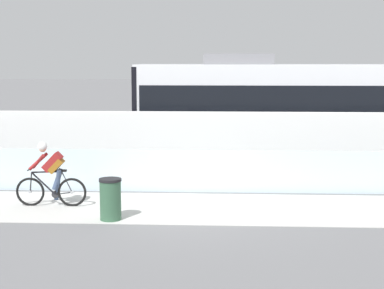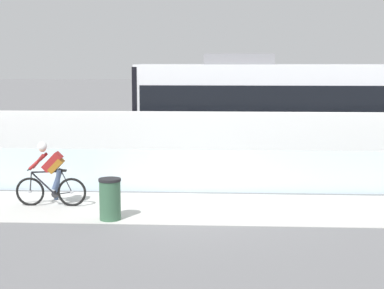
% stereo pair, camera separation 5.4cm
% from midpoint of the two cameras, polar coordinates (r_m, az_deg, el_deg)
% --- Properties ---
extents(ground_plane, '(200.00, 200.00, 0.00)m').
position_cam_midpoint_polar(ground_plane, '(15.21, -0.50, -5.88)').
color(ground_plane, slate).
extents(bike_path_deck, '(32.00, 3.20, 0.01)m').
position_cam_midpoint_polar(bike_path_deck, '(15.21, -0.50, -5.86)').
color(bike_path_deck, beige).
rests_on(bike_path_deck, ground).
extents(glass_parapet, '(32.00, 0.05, 1.17)m').
position_cam_midpoint_polar(glass_parapet, '(16.90, -0.12, -2.47)').
color(glass_parapet, silver).
rests_on(glass_parapet, ground).
extents(concrete_barrier_wall, '(32.00, 0.36, 2.06)m').
position_cam_midpoint_polar(concrete_barrier_wall, '(18.60, 0.19, -0.13)').
color(concrete_barrier_wall, silver).
rests_on(concrete_barrier_wall, ground).
extents(tram_rail_near, '(32.00, 0.08, 0.01)m').
position_cam_midpoint_polar(tram_rail_near, '(21.21, 0.52, -1.94)').
color(tram_rail_near, '#595654').
rests_on(tram_rail_near, ground).
extents(tram_rail_far, '(32.00, 0.08, 0.01)m').
position_cam_midpoint_polar(tram_rail_far, '(22.63, 0.68, -1.33)').
color(tram_rail_far, '#595654').
rests_on(tram_rail_far, ground).
extents(tram, '(11.06, 2.54, 3.81)m').
position_cam_midpoint_polar(tram, '(21.80, 9.37, 3.22)').
color(tram, silver).
rests_on(tram, ground).
extents(cyclist_on_bike, '(1.77, 0.58, 1.61)m').
position_cam_midpoint_polar(cyclist_on_bike, '(15.62, -13.00, -2.78)').
color(cyclist_on_bike, black).
rests_on(cyclist_on_bike, ground).
extents(trash_bin, '(0.51, 0.51, 0.96)m').
position_cam_midpoint_polar(trash_bin, '(14.10, -7.65, -5.03)').
color(trash_bin, '#33593F').
rests_on(trash_bin, ground).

